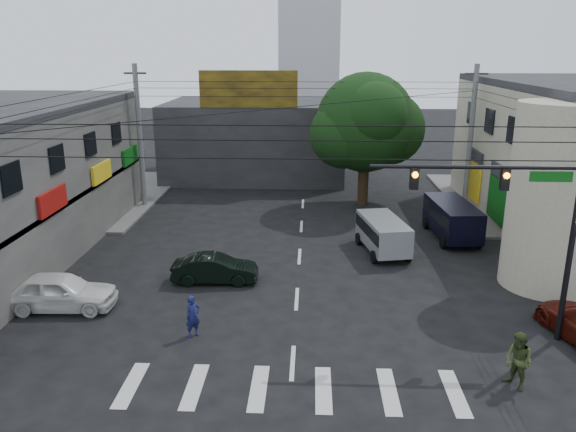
# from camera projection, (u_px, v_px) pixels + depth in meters

# --- Properties ---
(ground) EXTENTS (160.00, 160.00, 0.00)m
(ground) POSITION_uv_depth(u_px,v_px,m) (295.00, 321.00, 21.61)
(ground) COLOR black
(ground) RESTS_ON ground
(sidewalk_far_left) EXTENTS (16.00, 16.00, 0.15)m
(sidewalk_far_left) POSITION_uv_depth(u_px,v_px,m) (48.00, 196.00, 39.54)
(sidewalk_far_left) COLOR #514F4C
(sidewalk_far_left) RESTS_ON ground
(sidewalk_far_right) EXTENTS (16.00, 16.00, 0.15)m
(sidewalk_far_right) POSITION_uv_depth(u_px,v_px,m) (568.00, 202.00, 38.08)
(sidewalk_far_right) COLOR #514F4C
(sidewalk_far_right) RESTS_ON ground
(corner_column) EXTENTS (4.00, 4.00, 8.00)m
(corner_column) POSITION_uv_depth(u_px,v_px,m) (557.00, 197.00, 23.84)
(corner_column) COLOR #A0977F
(corner_column) RESTS_ON ground
(building_far) EXTENTS (14.00, 10.00, 6.00)m
(building_far) POSITION_uv_depth(u_px,v_px,m) (256.00, 139.00, 45.79)
(building_far) COLOR #232326
(building_far) RESTS_ON ground
(billboard) EXTENTS (7.00, 0.30, 2.60)m
(billboard) POSITION_uv_depth(u_px,v_px,m) (248.00, 89.00, 39.87)
(billboard) COLOR olive
(billboard) RESTS_ON building_far
(street_tree) EXTENTS (6.40, 6.40, 8.70)m
(street_tree) POSITION_uv_depth(u_px,v_px,m) (365.00, 123.00, 36.14)
(street_tree) COLOR black
(street_tree) RESTS_ON ground
(traffic_gantry) EXTENTS (7.10, 0.35, 7.20)m
(traffic_gantry) POSITION_uv_depth(u_px,v_px,m) (526.00, 210.00, 18.94)
(traffic_gantry) COLOR black
(traffic_gantry) RESTS_ON ground
(utility_pole_far_left) EXTENTS (0.32, 0.32, 9.20)m
(utility_pole_far_left) POSITION_uv_depth(u_px,v_px,m) (140.00, 137.00, 36.03)
(utility_pole_far_left) COLOR #59595B
(utility_pole_far_left) RESTS_ON ground
(utility_pole_far_right) EXTENTS (0.32, 0.32, 9.20)m
(utility_pole_far_right) POSITION_uv_depth(u_px,v_px,m) (470.00, 139.00, 35.17)
(utility_pole_far_right) COLOR #59595B
(utility_pole_far_right) RESTS_ON ground
(dark_sedan) EXTENTS (1.62, 3.91, 1.26)m
(dark_sedan) POSITION_uv_depth(u_px,v_px,m) (215.00, 269.00, 25.07)
(dark_sedan) COLOR black
(dark_sedan) RESTS_ON ground
(white_compact) EXTENTS (2.08, 4.56, 1.51)m
(white_compact) POSITION_uv_depth(u_px,v_px,m) (60.00, 291.00, 22.42)
(white_compact) COLOR silver
(white_compact) RESTS_ON ground
(silver_minivan) EXTENTS (4.77, 3.27, 1.78)m
(silver_minivan) POSITION_uv_depth(u_px,v_px,m) (383.00, 236.00, 28.62)
(silver_minivan) COLOR #96999E
(silver_minivan) RESTS_ON ground
(navy_van) EXTENTS (5.28, 2.68, 1.99)m
(navy_van) POSITION_uv_depth(u_px,v_px,m) (452.00, 221.00, 30.84)
(navy_van) COLOR black
(navy_van) RESTS_ON ground
(traffic_officer) EXTENTS (0.94, 0.94, 1.58)m
(traffic_officer) POSITION_uv_depth(u_px,v_px,m) (193.00, 316.00, 20.27)
(traffic_officer) COLOR #141849
(traffic_officer) RESTS_ON ground
(pedestrian_olive) EXTENTS (1.53, 1.51, 1.85)m
(pedestrian_olive) POSITION_uv_depth(u_px,v_px,m) (518.00, 361.00, 17.11)
(pedestrian_olive) COLOR #313F1D
(pedestrian_olive) RESTS_ON ground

